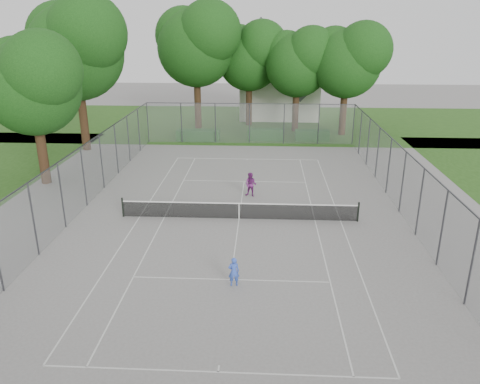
{
  "coord_description": "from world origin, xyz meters",
  "views": [
    {
      "loc": [
        1.27,
        -23.4,
        10.09
      ],
      "look_at": [
        0.0,
        1.0,
        1.2
      ],
      "focal_mm": 35.0,
      "sensor_mm": 36.0,
      "label": 1
    }
  ],
  "objects_px": {
    "girl_player": "(234,272)",
    "house": "(280,78)",
    "woman_player": "(251,185)",
    "tennis_net": "(239,210)"
  },
  "relations": [
    {
      "from": "girl_player",
      "to": "house",
      "type": "bearing_deg",
      "value": -103.96
    },
    {
      "from": "tennis_net",
      "to": "woman_player",
      "type": "relative_size",
      "value": 8.56
    },
    {
      "from": "house",
      "to": "woman_player",
      "type": "distance_m",
      "value": 26.33
    },
    {
      "from": "tennis_net",
      "to": "house",
      "type": "relative_size",
      "value": 1.21
    },
    {
      "from": "girl_player",
      "to": "woman_player",
      "type": "xyz_separation_m",
      "value": [
        0.37,
        10.41,
        0.13
      ]
    },
    {
      "from": "tennis_net",
      "to": "woman_player",
      "type": "height_order",
      "value": "woman_player"
    },
    {
      "from": "girl_player",
      "to": "woman_player",
      "type": "bearing_deg",
      "value": -101.71
    },
    {
      "from": "tennis_net",
      "to": "house",
      "type": "bearing_deg",
      "value": 84.42
    },
    {
      "from": "tennis_net",
      "to": "girl_player",
      "type": "distance_m",
      "value": 6.83
    },
    {
      "from": "tennis_net",
      "to": "house",
      "type": "xyz_separation_m",
      "value": [
        2.89,
        29.57,
        3.77
      ]
    }
  ]
}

